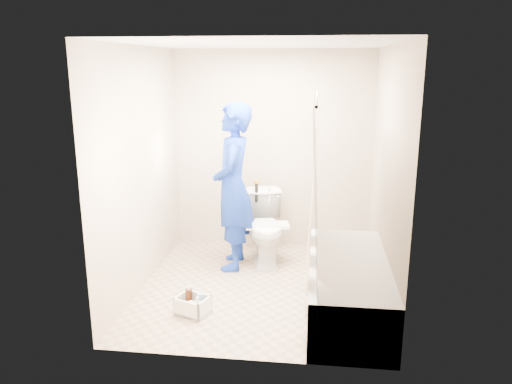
# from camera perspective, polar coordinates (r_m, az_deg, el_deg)

# --- Properties ---
(floor) EXTENTS (2.60, 2.60, 0.00)m
(floor) POSITION_cam_1_polar(r_m,az_deg,el_deg) (5.21, 0.51, -10.84)
(floor) COLOR tan
(floor) RESTS_ON ground
(ceiling) EXTENTS (2.40, 2.60, 0.02)m
(ceiling) POSITION_cam_1_polar(r_m,az_deg,el_deg) (4.71, 0.58, 16.59)
(ceiling) COLOR white
(ceiling) RESTS_ON wall_back
(wall_back) EXTENTS (2.40, 0.02, 2.40)m
(wall_back) POSITION_cam_1_polar(r_m,az_deg,el_deg) (6.09, 1.94, 4.75)
(wall_back) COLOR #BCAA90
(wall_back) RESTS_ON ground
(wall_front) EXTENTS (2.40, 0.02, 2.40)m
(wall_front) POSITION_cam_1_polar(r_m,az_deg,el_deg) (3.57, -1.82, -2.22)
(wall_front) COLOR #BCAA90
(wall_front) RESTS_ON ground
(wall_left) EXTENTS (0.02, 2.60, 2.40)m
(wall_left) POSITION_cam_1_polar(r_m,az_deg,el_deg) (5.09, -13.01, 2.47)
(wall_left) COLOR #BCAA90
(wall_left) RESTS_ON ground
(wall_right) EXTENTS (0.02, 2.60, 2.40)m
(wall_right) POSITION_cam_1_polar(r_m,az_deg,el_deg) (4.83, 14.83, 1.74)
(wall_right) COLOR #BCAA90
(wall_right) RESTS_ON ground
(bathtub) EXTENTS (0.70, 1.75, 0.50)m
(bathtub) POSITION_cam_1_polar(r_m,az_deg,el_deg) (4.69, 10.46, -10.45)
(bathtub) COLOR silver
(bathtub) RESTS_ON ground
(curtain_rod) EXTENTS (0.02, 1.90, 0.02)m
(curtain_rod) POSITION_cam_1_polar(r_m,az_deg,el_deg) (4.26, 6.99, 10.66)
(curtain_rod) COLOR silver
(curtain_rod) RESTS_ON wall_back
(shower_curtain) EXTENTS (0.06, 1.75, 1.80)m
(shower_curtain) POSITION_cam_1_polar(r_m,az_deg,el_deg) (4.42, 6.63, -1.45)
(shower_curtain) COLOR white
(shower_curtain) RESTS_ON curtain_rod
(toilet) EXTENTS (0.60, 0.86, 0.80)m
(toilet) POSITION_cam_1_polar(r_m,az_deg,el_deg) (5.74, 1.10, -4.10)
(toilet) COLOR white
(toilet) RESTS_ON ground
(tank_lid) EXTENTS (0.52, 0.31, 0.04)m
(tank_lid) POSITION_cam_1_polar(r_m,az_deg,el_deg) (5.60, 1.25, -3.84)
(tank_lid) COLOR white
(tank_lid) RESTS_ON toilet
(tank_internals) EXTENTS (0.19, 0.08, 0.26)m
(tank_internals) POSITION_cam_1_polar(r_m,az_deg,el_deg) (5.83, 0.45, 0.15)
(tank_internals) COLOR black
(tank_internals) RESTS_ON toilet
(plumber) EXTENTS (0.48, 0.70, 1.83)m
(plumber) POSITION_cam_1_polar(r_m,az_deg,el_deg) (5.45, -2.65, 0.55)
(plumber) COLOR navy
(plumber) RESTS_ON ground
(cleaning_caddy) EXTENTS (0.34, 0.31, 0.22)m
(cleaning_caddy) POSITION_cam_1_polar(r_m,az_deg,el_deg) (4.70, -7.17, -12.82)
(cleaning_caddy) COLOR white
(cleaning_caddy) RESTS_ON ground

